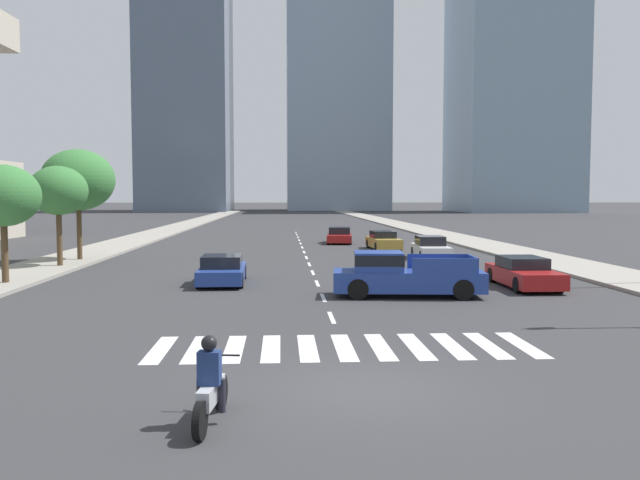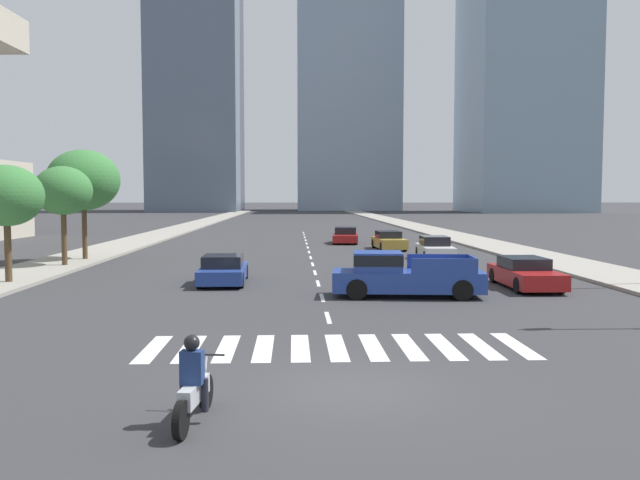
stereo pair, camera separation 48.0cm
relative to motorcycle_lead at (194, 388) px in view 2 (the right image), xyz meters
The scene contains 18 objects.
ground_plane 3.29m from the motorcycle_lead, 33.48° to the left, with size 800.00×800.00×0.00m, color #333335.
sidewalk_east 35.83m from the motorcycle_lead, 62.51° to the left, with size 4.00×260.00×0.15m, color gray.
sidewalk_west 33.68m from the motorcycle_lead, 109.31° to the left, with size 4.00×260.00×0.15m, color gray.
crosswalk_near 6.02m from the motorcycle_lead, 63.18° to the left, with size 9.45×2.94×0.01m.
lane_divider_center 33.46m from the motorcycle_lead, 85.37° to the left, with size 0.14×50.00×0.01m.
motorcycle_lead is the anchor object (origin of this frame).
pickup_truck 14.60m from the motorcycle_lead, 67.41° to the left, with size 5.70×2.43×1.67m.
sedan_red_0 41.99m from the motorcycle_lead, 82.03° to the left, with size 2.35×4.70×1.28m.
sedan_blue_1 17.56m from the motorcycle_lead, 94.43° to the left, with size 1.95×4.60×1.23m.
sedan_white_2 29.63m from the motorcycle_lead, 70.19° to the left, with size 1.98×4.73×1.37m.
sedan_gold_3 36.22m from the motorcycle_lead, 76.65° to the left, with size 2.01×4.70×1.29m.
sedan_red_4 19.20m from the motorcycle_lead, 54.67° to the left, with size 1.91×4.79×1.24m.
street_tree_nearest 20.43m from the motorcycle_lead, 120.80° to the left, with size 3.02×3.02×4.90m.
street_tree_second 26.47m from the motorcycle_lead, 113.19° to the left, with size 2.99×2.99×5.16m.
street_tree_third 29.68m from the motorcycle_lead, 110.58° to the left, with size 4.08×4.08×6.25m.
office_tower_left_skyline 164.11m from the motorcycle_lead, 98.07° to the left, with size 21.22×27.27×99.41m.
office_tower_center_skyline 178.25m from the motorcycle_lead, 84.45° to the left, with size 27.52×20.83×103.18m.
office_tower_right_skyline 164.40m from the motorcycle_lead, 68.83° to the left, with size 27.14×27.63×88.27m.
Camera 2 is at (-1.07, -12.45, 3.72)m, focal length 36.92 mm.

